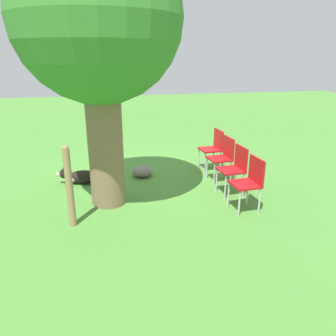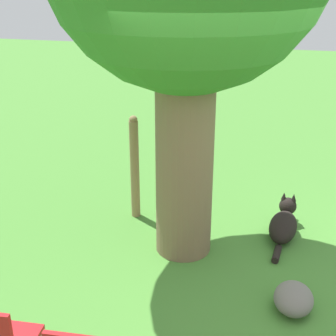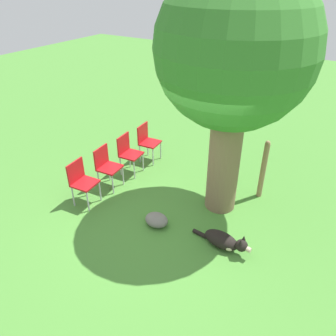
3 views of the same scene
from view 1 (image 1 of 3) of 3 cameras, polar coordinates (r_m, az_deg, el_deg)
The scene contains 9 objects.
ground_plane at distance 6.77m, azimuth -5.67°, elevation -2.19°, with size 30.00×30.00×0.00m, color #478433.
oak_tree at distance 5.35m, azimuth -12.15°, elevation 23.41°, with size 2.53×2.53×4.24m.
dog at distance 6.79m, azimuth -15.06°, elevation -1.45°, with size 1.08×0.36×0.38m.
fence_post at distance 4.99m, azimuth -16.80°, elevation -3.09°, with size 0.11×0.11×1.26m.
red_chair_0 at distance 7.32m, azimuth 7.92°, elevation 3.76°, with size 0.46×0.47×0.90m.
red_chair_1 at distance 6.69m, azimuth 9.57°, elevation 2.19°, with size 0.46×0.47×0.90m.
red_chair_2 at distance 6.06m, azimuth 11.56°, elevation 0.29°, with size 0.46×0.47×0.90m.
red_chair_3 at distance 5.46m, azimuth 14.00°, elevation -2.04°, with size 0.46×0.47×0.90m.
garden_rock at distance 6.93m, azimuth -4.45°, elevation -0.63°, with size 0.43×0.34×0.23m.
Camera 1 is at (0.58, 6.29, 2.45)m, focal length 35.00 mm.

